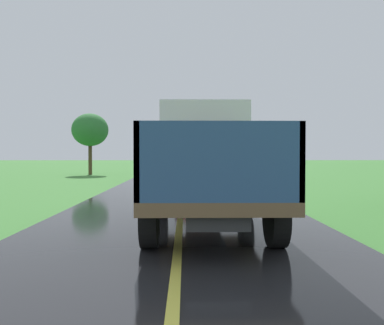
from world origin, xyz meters
TOP-DOWN VIEW (x-y plane):
  - banana_truck_near at (0.59, 9.53)m, footprint 2.38×5.82m
  - banana_truck_far at (0.77, 25.22)m, footprint 2.38×5.81m
  - roadside_tree_mid_right at (-7.25, 32.00)m, footprint 2.80×2.80m

SIDE VIEW (x-z plane):
  - banana_truck_far at x=0.77m, z-range 0.07..2.87m
  - banana_truck_near at x=0.59m, z-range 0.08..2.88m
  - roadside_tree_mid_right at x=-7.25m, z-range 1.09..5.83m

